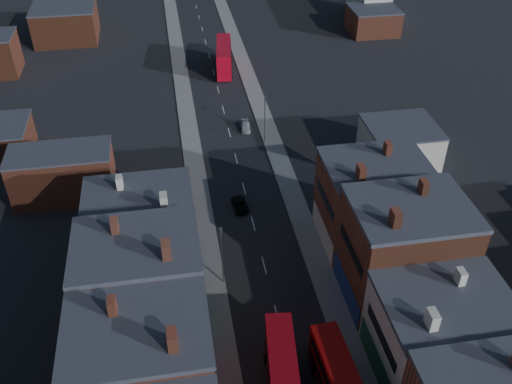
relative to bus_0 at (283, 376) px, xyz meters
name	(u,v)px	position (x,y,z in m)	size (l,w,h in m)	color
pavement_west	(197,185)	(-5.00, 35.67, -2.61)	(3.00, 200.00, 0.12)	gray
pavement_east	(285,176)	(8.00, 35.67, -2.61)	(3.00, 200.00, 0.12)	gray
lamp_post_2	(222,252)	(-3.70, 15.67, 2.04)	(0.25, 0.70, 8.12)	slate
lamp_post_3	(265,116)	(6.70, 45.67, 2.04)	(0.25, 0.70, 8.12)	slate
bus_0	(283,376)	(0.00, 0.00, 0.00)	(3.93, 11.68, 4.95)	#B10A16
bus_2	(224,57)	(3.78, 74.21, 0.19)	(4.27, 12.54, 5.31)	red
car_2	(240,205)	(0.30, 29.28, -2.12)	(1.82, 3.94, 1.10)	black
car_3	(246,127)	(4.31, 50.26, -2.14)	(1.49, 3.67, 1.06)	silver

